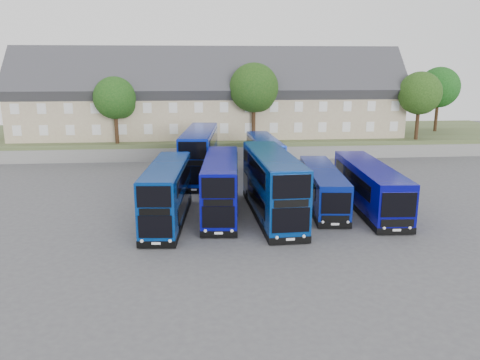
% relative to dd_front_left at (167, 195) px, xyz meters
% --- Properties ---
extents(ground, '(120.00, 120.00, 0.00)m').
position_rel_dd_front_left_xyz_m(ground, '(6.79, -2.06, -2.02)').
color(ground, '#4C4B51').
rests_on(ground, ground).
extents(retaining_wall, '(70.00, 0.40, 1.50)m').
position_rel_dd_front_left_xyz_m(retaining_wall, '(6.79, 21.94, -1.27)').
color(retaining_wall, slate).
rests_on(retaining_wall, ground).
extents(earth_bank, '(80.00, 20.00, 2.00)m').
position_rel_dd_front_left_xyz_m(earth_bank, '(6.79, 31.94, -1.02)').
color(earth_bank, '#4C5932').
rests_on(earth_bank, ground).
extents(terrace_row, '(48.00, 10.40, 11.20)m').
position_rel_dd_front_left_xyz_m(terrace_row, '(3.79, 27.94, 4.58)').
color(terrace_row, tan).
rests_on(terrace_row, earth_bank).
extents(dd_front_left, '(3.17, 10.50, 4.11)m').
position_rel_dd_front_left_xyz_m(dd_front_left, '(0.00, 0.00, 0.00)').
color(dd_front_left, navy).
rests_on(dd_front_left, ground).
extents(dd_front_mid, '(3.25, 10.71, 4.19)m').
position_rel_dd_front_left_xyz_m(dd_front_mid, '(3.86, 1.55, 0.04)').
color(dd_front_mid, '#07098A').
rests_on(dd_front_mid, ground).
extents(dd_front_right, '(3.21, 11.82, 4.66)m').
position_rel_dd_front_left_xyz_m(dd_front_right, '(7.56, 0.67, 0.27)').
color(dd_front_right, navy).
rests_on(dd_front_right, ground).
extents(dd_rear_left, '(3.94, 12.15, 4.75)m').
position_rel_dd_front_left_xyz_m(dd_rear_left, '(2.32, 13.17, 0.32)').
color(dd_rear_left, '#081F9C').
rests_on(dd_rear_left, ground).
extents(dd_rear_right, '(2.65, 9.95, 3.92)m').
position_rel_dd_front_left_xyz_m(dd_rear_right, '(8.69, 13.01, -0.10)').
color(dd_rear_right, '#08289C').
rests_on(dd_rear_right, ground).
extents(coach_east_a, '(3.32, 11.17, 3.01)m').
position_rel_dd_front_left_xyz_m(coach_east_a, '(11.88, 2.84, -0.55)').
color(coach_east_a, navy).
rests_on(coach_east_a, ground).
extents(coach_east_b, '(3.23, 12.55, 3.40)m').
position_rel_dd_front_left_xyz_m(coach_east_b, '(15.36, 2.07, -0.35)').
color(coach_east_b, '#070782').
rests_on(coach_east_b, ground).
extents(tree_west, '(4.80, 4.80, 7.65)m').
position_rel_dd_front_left_xyz_m(tree_west, '(-7.07, 23.04, 5.03)').
color(tree_west, '#382314').
rests_on(tree_west, earth_bank).
extents(tree_mid, '(5.76, 5.76, 9.18)m').
position_rel_dd_front_left_xyz_m(tree_mid, '(8.93, 23.54, 6.05)').
color(tree_mid, '#382314').
rests_on(tree_mid, earth_bank).
extents(tree_east, '(5.12, 5.12, 8.16)m').
position_rel_dd_front_left_xyz_m(tree_east, '(28.93, 23.04, 5.37)').
color(tree_east, '#382314').
rests_on(tree_east, earth_bank).
extents(tree_far, '(5.44, 5.44, 8.67)m').
position_rel_dd_front_left_xyz_m(tree_far, '(34.93, 30.04, 5.71)').
color(tree_far, '#382314').
rests_on(tree_far, earth_bank).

